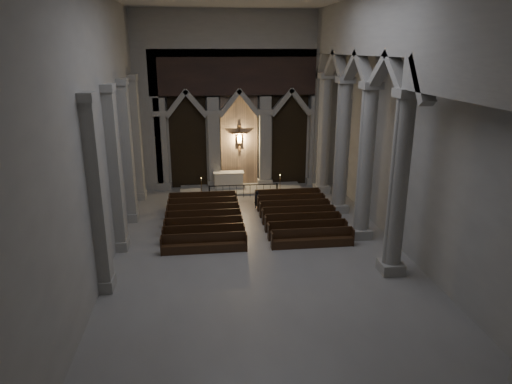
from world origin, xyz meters
TOP-DOWN VIEW (x-y plane):
  - room at (0.00, 0.00)m, footprint 24.00×24.10m
  - sanctuary_wall at (0.00, 11.54)m, footprint 14.00×0.77m
  - right_arcade at (5.50, 1.33)m, footprint 1.00×24.00m
  - left_pilasters at (-6.75, 3.50)m, footprint 0.60×13.00m
  - sanctuary_step at (0.00, 10.60)m, footprint 8.50×2.60m
  - altar at (-0.85, 11.00)m, footprint 2.15×0.86m
  - altar_rail at (0.00, 8.93)m, footprint 4.62×0.09m
  - candle_stand_left at (-2.77, 9.64)m, footprint 0.21×0.21m
  - candle_stand_right at (2.54, 9.33)m, footprint 0.23×0.23m
  - pews at (0.00, 4.00)m, footprint 9.59×7.21m
  - worshipper at (0.67, 6.77)m, footprint 0.46×0.36m

SIDE VIEW (x-z plane):
  - sanctuary_step at x=0.00m, z-range 0.00..0.15m
  - pews at x=0.00m, z-range -0.16..0.77m
  - candle_stand_left at x=-2.77m, z-range -0.29..0.97m
  - candle_stand_right at x=2.54m, z-range -0.32..1.07m
  - worshipper at x=0.67m, z-range 0.00..1.11m
  - altar_rail at x=0.00m, z-range 0.15..1.05m
  - altar at x=-0.85m, z-range 0.15..1.24m
  - left_pilasters at x=-6.75m, z-range -0.10..7.92m
  - sanctuary_wall at x=0.00m, z-range 0.62..12.62m
  - room at x=0.00m, z-range 1.60..13.60m
  - right_arcade at x=5.50m, z-range 1.83..13.83m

